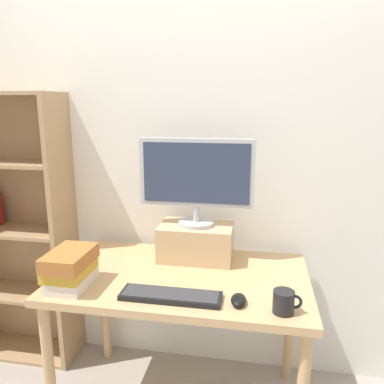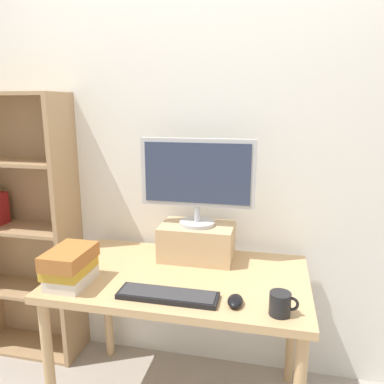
{
  "view_description": "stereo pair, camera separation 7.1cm",
  "coord_description": "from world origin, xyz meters",
  "px_view_note": "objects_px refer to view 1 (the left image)",
  "views": [
    {
      "loc": [
        0.35,
        -1.66,
        1.57
      ],
      "look_at": [
        0.03,
        0.08,
        1.16
      ],
      "focal_mm": 35.0,
      "sensor_mm": 36.0,
      "label": 1
    },
    {
      "loc": [
        0.42,
        -1.64,
        1.57
      ],
      "look_at": [
        0.03,
        0.08,
        1.16
      ],
      "focal_mm": 35.0,
      "sensor_mm": 36.0,
      "label": 2
    }
  ],
  "objects_px": {
    "desk": "(182,291)",
    "computer_mouse": "(239,300)",
    "book_stack": "(70,268)",
    "keyboard": "(172,296)",
    "riser_box": "(196,241)",
    "computer_monitor": "(196,177)",
    "bookshelf_unit": "(15,228)",
    "coffee_mug": "(284,302)"
  },
  "relations": [
    {
      "from": "desk",
      "to": "computer_mouse",
      "type": "distance_m",
      "value": 0.39
    },
    {
      "from": "desk",
      "to": "book_stack",
      "type": "height_order",
      "value": "book_stack"
    },
    {
      "from": "keyboard",
      "to": "book_stack",
      "type": "bearing_deg",
      "value": 176.52
    },
    {
      "from": "riser_box",
      "to": "computer_monitor",
      "type": "relative_size",
      "value": 0.65
    },
    {
      "from": "computer_monitor",
      "to": "desk",
      "type": "bearing_deg",
      "value": -99.21
    },
    {
      "from": "bookshelf_unit",
      "to": "computer_monitor",
      "type": "relative_size",
      "value": 2.75
    },
    {
      "from": "book_stack",
      "to": "coffee_mug",
      "type": "bearing_deg",
      "value": -3.52
    },
    {
      "from": "coffee_mug",
      "to": "desk",
      "type": "bearing_deg",
      "value": 150.25
    },
    {
      "from": "coffee_mug",
      "to": "computer_monitor",
      "type": "bearing_deg",
      "value": 132.3
    },
    {
      "from": "riser_box",
      "to": "computer_mouse",
      "type": "xyz_separation_m",
      "value": [
        0.25,
        -0.45,
        -0.08
      ]
    },
    {
      "from": "coffee_mug",
      "to": "book_stack",
      "type": "bearing_deg",
      "value": 176.48
    },
    {
      "from": "computer_mouse",
      "to": "coffee_mug",
      "type": "bearing_deg",
      "value": -10.71
    },
    {
      "from": "desk",
      "to": "keyboard",
      "type": "distance_m",
      "value": 0.26
    },
    {
      "from": "keyboard",
      "to": "riser_box",
      "type": "bearing_deg",
      "value": 86.16
    },
    {
      "from": "desk",
      "to": "computer_monitor",
      "type": "bearing_deg",
      "value": 80.79
    },
    {
      "from": "computer_monitor",
      "to": "coffee_mug",
      "type": "height_order",
      "value": "computer_monitor"
    },
    {
      "from": "riser_box",
      "to": "coffee_mug",
      "type": "bearing_deg",
      "value": -47.79
    },
    {
      "from": "computer_mouse",
      "to": "riser_box",
      "type": "bearing_deg",
      "value": 119.68
    },
    {
      "from": "riser_box",
      "to": "computer_monitor",
      "type": "xyz_separation_m",
      "value": [
        -0.0,
        -0.0,
        0.35
      ]
    },
    {
      "from": "computer_monitor",
      "to": "book_stack",
      "type": "distance_m",
      "value": 0.75
    },
    {
      "from": "desk",
      "to": "bookshelf_unit",
      "type": "distance_m",
      "value": 1.16
    },
    {
      "from": "bookshelf_unit",
      "to": "book_stack",
      "type": "height_order",
      "value": "bookshelf_unit"
    },
    {
      "from": "computer_mouse",
      "to": "book_stack",
      "type": "relative_size",
      "value": 0.41
    },
    {
      "from": "computer_mouse",
      "to": "book_stack",
      "type": "bearing_deg",
      "value": 178.22
    },
    {
      "from": "keyboard",
      "to": "computer_mouse",
      "type": "height_order",
      "value": "computer_mouse"
    },
    {
      "from": "keyboard",
      "to": "computer_mouse",
      "type": "xyz_separation_m",
      "value": [
        0.28,
        0.01,
        0.01
      ]
    },
    {
      "from": "bookshelf_unit",
      "to": "keyboard",
      "type": "xyz_separation_m",
      "value": [
        1.11,
        -0.54,
        -0.06
      ]
    },
    {
      "from": "desk",
      "to": "computer_mouse",
      "type": "bearing_deg",
      "value": -39.08
    },
    {
      "from": "book_stack",
      "to": "riser_box",
      "type": "bearing_deg",
      "value": 39.78
    },
    {
      "from": "desk",
      "to": "keyboard",
      "type": "relative_size",
      "value": 2.8
    },
    {
      "from": "computer_monitor",
      "to": "book_stack",
      "type": "relative_size",
      "value": 2.32
    },
    {
      "from": "riser_box",
      "to": "coffee_mug",
      "type": "relative_size",
      "value": 3.34
    },
    {
      "from": "riser_box",
      "to": "book_stack",
      "type": "relative_size",
      "value": 1.51
    },
    {
      "from": "riser_box",
      "to": "keyboard",
      "type": "relative_size",
      "value": 0.89
    },
    {
      "from": "computer_monitor",
      "to": "book_stack",
      "type": "xyz_separation_m",
      "value": [
        -0.51,
        -0.42,
        -0.36
      ]
    },
    {
      "from": "desk",
      "to": "computer_monitor",
      "type": "xyz_separation_m",
      "value": [
        0.03,
        0.21,
        0.53
      ]
    },
    {
      "from": "riser_box",
      "to": "computer_mouse",
      "type": "height_order",
      "value": "riser_box"
    },
    {
      "from": "riser_box",
      "to": "keyboard",
      "type": "distance_m",
      "value": 0.46
    },
    {
      "from": "riser_box",
      "to": "bookshelf_unit",
      "type": "bearing_deg",
      "value": 175.7
    },
    {
      "from": "desk",
      "to": "computer_monitor",
      "type": "relative_size",
      "value": 2.04
    },
    {
      "from": "riser_box",
      "to": "coffee_mug",
      "type": "height_order",
      "value": "riser_box"
    },
    {
      "from": "desk",
      "to": "bookshelf_unit",
      "type": "xyz_separation_m",
      "value": [
        -1.11,
        0.3,
        0.16
      ]
    }
  ]
}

